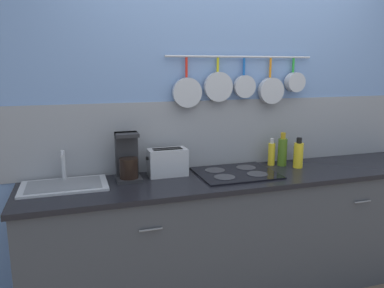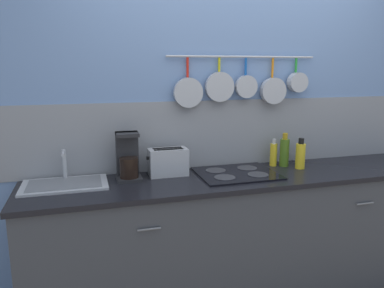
# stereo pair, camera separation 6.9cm
# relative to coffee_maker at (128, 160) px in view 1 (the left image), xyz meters

# --- Properties ---
(ground_plane) EXTENTS (12.00, 12.00, 0.00)m
(ground_plane) POSITION_rel_coffee_maker_xyz_m (0.84, -0.15, -1.04)
(ground_plane) COLOR brown
(wall_back) EXTENTS (7.20, 0.15, 2.60)m
(wall_back) POSITION_rel_coffee_maker_xyz_m (0.84, 0.19, 0.24)
(wall_back) COLOR #7293C6
(wall_back) RESTS_ON ground_plane
(cabinet_base) EXTENTS (3.08, 0.56, 0.87)m
(cabinet_base) POSITION_rel_coffee_maker_xyz_m (0.84, -0.15, -0.60)
(cabinet_base) COLOR #3F4247
(cabinet_base) RESTS_ON ground_plane
(countertop) EXTENTS (3.12, 0.59, 0.03)m
(countertop) POSITION_rel_coffee_maker_xyz_m (0.84, -0.15, -0.15)
(countertop) COLOR black
(countertop) RESTS_ON cabinet_base
(sink_basin) EXTENTS (0.54, 0.33, 0.21)m
(sink_basin) POSITION_rel_coffee_maker_xyz_m (-0.42, -0.03, -0.12)
(sink_basin) COLOR #B7BABF
(sink_basin) RESTS_ON countertop
(coffee_maker) EXTENTS (0.17, 0.18, 0.32)m
(coffee_maker) POSITION_rel_coffee_maker_xyz_m (0.00, 0.00, 0.00)
(coffee_maker) COLOR #262628
(coffee_maker) RESTS_ON countertop
(toaster) EXTENTS (0.29, 0.14, 0.20)m
(toaster) POSITION_rel_coffee_maker_xyz_m (0.28, 0.01, -0.04)
(toaster) COLOR #B7BABF
(toaster) RESTS_ON countertop
(cooktop) EXTENTS (0.56, 0.46, 0.01)m
(cooktop) POSITION_rel_coffee_maker_xyz_m (0.76, -0.10, -0.13)
(cooktop) COLOR black
(cooktop) RESTS_ON countertop
(bottle_dish_soap) EXTENTS (0.05, 0.05, 0.21)m
(bottle_dish_soap) POSITION_rel_coffee_maker_xyz_m (1.13, 0.04, -0.04)
(bottle_dish_soap) COLOR yellow
(bottle_dish_soap) RESTS_ON countertop
(bottle_vinegar) EXTENTS (0.07, 0.07, 0.26)m
(bottle_vinegar) POSITION_rel_coffee_maker_xyz_m (1.20, 0.01, -0.02)
(bottle_vinegar) COLOR #4C721E
(bottle_vinegar) RESTS_ON countertop
(bottle_hot_sauce) EXTENTS (0.07, 0.07, 0.23)m
(bottle_hot_sauce) POSITION_rel_coffee_maker_xyz_m (1.28, -0.08, -0.03)
(bottle_hot_sauce) COLOR yellow
(bottle_hot_sauce) RESTS_ON countertop
(bottle_sesame_oil) EXTENTS (0.06, 0.06, 0.17)m
(bottle_sesame_oil) POSITION_rel_coffee_maker_xyz_m (1.36, 0.05, -0.06)
(bottle_sesame_oil) COLOR #BFB799
(bottle_sesame_oil) RESTS_ON countertop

